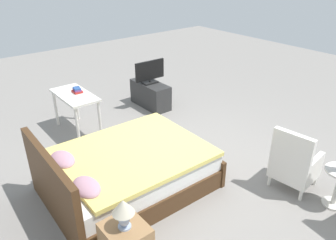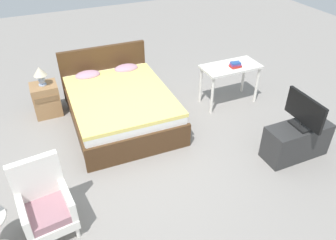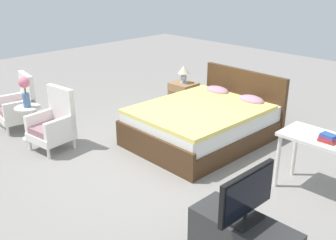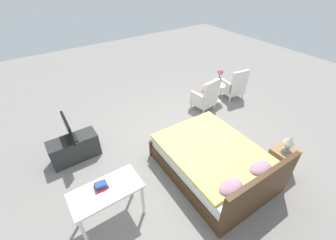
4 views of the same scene
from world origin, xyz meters
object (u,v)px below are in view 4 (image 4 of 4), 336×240
flower_vase (220,75)px  side_table (217,91)px  vanity_desk (107,194)px  armchair_by_window_right (205,97)px  tv_stand (75,148)px  armchair_by_window_left (234,86)px  book_stack (101,186)px  nightstand (281,161)px  tv_flatscreen (68,129)px  table_lamp (290,141)px  bed (214,162)px

flower_vase → side_table: bearing=90.0°
vanity_desk → flower_vase: bearing=-156.9°
armchair_by_window_right → tv_stand: bearing=-2.1°
vanity_desk → side_table: bearing=-156.9°
armchair_by_window_left → armchair_by_window_right: 1.13m
book_stack → nightstand: bearing=162.4°
flower_vase → armchair_by_window_right: bearing=10.8°
armchair_by_window_left → tv_flatscreen: (4.62, -0.12, 0.39)m
side_table → book_stack: (4.01, 1.62, 0.43)m
armchair_by_window_right → table_lamp: (0.29, 2.51, 0.41)m
armchair_by_window_left → nightstand: armchair_by_window_left is taller
armchair_by_window_right → side_table: size_ratio=1.70×
tv_flatscreen → vanity_desk: bearing=92.7°
table_lamp → armchair_by_window_left: bearing=-119.6°
armchair_by_window_left → side_table: armchair_by_window_left is taller
armchair_by_window_left → table_lamp: size_ratio=2.79×
armchair_by_window_left → tv_flatscreen: size_ratio=1.34×
bed → armchair_by_window_left: bearing=-144.3°
bed → nightstand: bed is taller
vanity_desk → tv_stand: bearing=-87.4°
tv_stand → tv_flatscreen: tv_flatscreen is taller
bed → nightstand: 1.31m
nightstand → tv_flatscreen: tv_flatscreen is taller
side_table → vanity_desk: size_ratio=0.52×
flower_vase → nightstand: (0.86, 2.62, -0.55)m
bed → side_table: 2.75m
flower_vase → table_lamp: bearing=71.8°
armchair_by_window_right → tv_stand: 3.49m
tv_flatscreen → tv_stand: bearing=178.6°
tv_stand → armchair_by_window_right: bearing=177.9°
bed → armchair_by_window_right: size_ratio=2.37×
nightstand → tv_flatscreen: size_ratio=0.83×
side_table → table_lamp: table_lamp is taller
armchair_by_window_left → table_lamp: armchair_by_window_left is taller
vanity_desk → book_stack: size_ratio=5.54×
tv_stand → vanity_desk: (-0.08, 1.71, 0.36)m
nightstand → table_lamp: (0.00, 0.00, 0.50)m
armchair_by_window_right → tv_stand: size_ratio=0.96×
bed → nightstand: (-1.11, 0.69, -0.01)m
side_table → nightstand: (0.86, 2.62, -0.05)m
nightstand → table_lamp: table_lamp is taller
flower_vase → bed: bearing=44.4°
tv_stand → book_stack: 1.71m
book_stack → table_lamp: bearing=162.3°
tv_stand → side_table: bearing=179.8°
nightstand → book_stack: (3.15, -1.00, 0.49)m
flower_vase → nightstand: 2.81m
nightstand → tv_stand: (3.19, -2.64, -0.03)m
side_table → book_stack: bearing=22.0°
armchair_by_window_left → book_stack: bearing=18.2°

